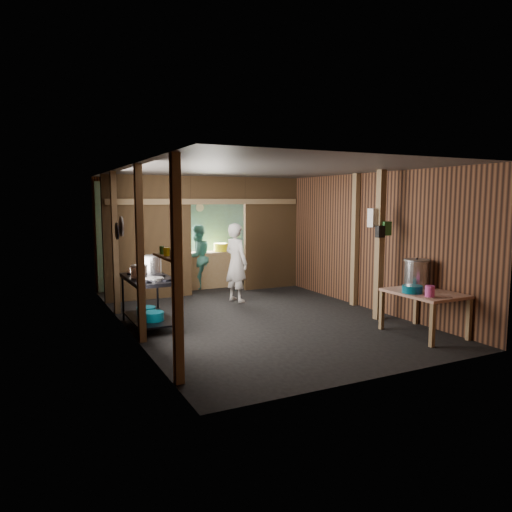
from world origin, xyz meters
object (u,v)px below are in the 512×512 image
gas_range (150,302)px  stock_pot (416,274)px  prep_table (424,313)px  stove_pot_large (153,265)px  cook (236,263)px  yellow_tub (221,247)px  pink_bucket (430,291)px

gas_range → stock_pot: bearing=-26.9°
prep_table → stove_pot_large: stove_pot_large is taller
gas_range → cook: (2.10, 1.23, 0.39)m
stock_pot → cook: cook is taller
stove_pot_large → yellow_tub: 3.48m
prep_table → pink_bucket: bearing=-124.7°
stove_pot_large → yellow_tub: (2.33, 2.59, -0.03)m
gas_range → yellow_tub: yellow_tub is taller
prep_table → cook: bearing=114.4°
stove_pot_large → yellow_tub: bearing=48.0°
stock_pot → pink_bucket: size_ratio=2.90×
gas_range → pink_bucket: 4.39m
cook → stock_pot: bearing=-167.5°
stove_pot_large → stock_pot: size_ratio=0.68×
stock_pot → yellow_tub: 5.16m
yellow_tub → cook: 1.83m
gas_range → prep_table: (3.71, -2.32, -0.08)m
gas_range → stove_pot_large: bearing=68.1°
pink_bucket → yellow_tub: (-1.00, 5.63, 0.19)m
gas_range → pink_bucket: pink_bucket is taller
stock_pot → yellow_tub: size_ratio=1.38×
pink_bucket → prep_table: bearing=55.3°
stove_pot_large → stock_pot: bearing=-32.7°
gas_range → yellow_tub: size_ratio=4.08×
prep_table → yellow_tub: bearing=102.8°
stove_pot_large → cook: cook is taller
gas_range → prep_table: size_ratio=1.24×
pink_bucket → cook: 4.10m
gas_range → prep_table: bearing=-32.0°
prep_table → gas_range: bearing=148.0°
stock_pot → yellow_tub: (-1.39, 4.97, 0.05)m
prep_table → stock_pot: stock_pot is taller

